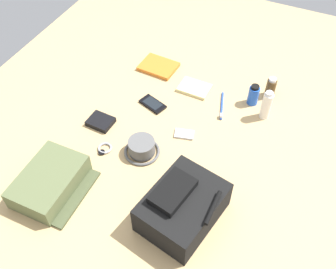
{
  "coord_description": "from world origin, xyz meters",
  "views": [
    {
      "loc": [
        0.99,
        0.46,
        1.29
      ],
      "look_at": [
        0.0,
        0.0,
        0.04
      ],
      "focal_mm": 41.27,
      "sensor_mm": 36.0,
      "label": 1
    }
  ],
  "objects_px": {
    "wallet": "(101,122)",
    "paperback_novel": "(158,67)",
    "notepad": "(195,88)",
    "deodorant_spray": "(253,95)",
    "wristwatch": "(104,149)",
    "cologne_bottle": "(271,87)",
    "media_player": "(184,134)",
    "toothbrush": "(222,107)",
    "bucket_hat": "(142,148)",
    "toiletry_pouch": "(50,182)",
    "cell_phone": "(153,104)",
    "toothpaste_tube": "(266,105)",
    "backpack": "(182,207)"
  },
  "relations": [
    {
      "from": "cell_phone",
      "to": "wallet",
      "type": "distance_m",
      "value": 0.26
    },
    {
      "from": "toothbrush",
      "to": "paperback_novel",
      "type": "bearing_deg",
      "value": -109.38
    },
    {
      "from": "toiletry_pouch",
      "to": "toothbrush",
      "type": "distance_m",
      "value": 0.84
    },
    {
      "from": "toiletry_pouch",
      "to": "wristwatch",
      "type": "relative_size",
      "value": 4.11
    },
    {
      "from": "backpack",
      "to": "toiletry_pouch",
      "type": "height_order",
      "value": "backpack"
    },
    {
      "from": "deodorant_spray",
      "to": "notepad",
      "type": "height_order",
      "value": "deodorant_spray"
    },
    {
      "from": "deodorant_spray",
      "to": "cell_phone",
      "type": "bearing_deg",
      "value": -63.18
    },
    {
      "from": "cologne_bottle",
      "to": "wristwatch",
      "type": "relative_size",
      "value": 1.49
    },
    {
      "from": "toiletry_pouch",
      "to": "media_player",
      "type": "relative_size",
      "value": 3.09
    },
    {
      "from": "cologne_bottle",
      "to": "toothpaste_tube",
      "type": "distance_m",
      "value": 0.15
    },
    {
      "from": "toothbrush",
      "to": "wallet",
      "type": "distance_m",
      "value": 0.57
    },
    {
      "from": "deodorant_spray",
      "to": "notepad",
      "type": "xyz_separation_m",
      "value": [
        0.03,
        -0.28,
        -0.04
      ]
    },
    {
      "from": "toiletry_pouch",
      "to": "cologne_bottle",
      "type": "height_order",
      "value": "cologne_bottle"
    },
    {
      "from": "notepad",
      "to": "wallet",
      "type": "bearing_deg",
      "value": -36.02
    },
    {
      "from": "paperback_novel",
      "to": "wallet",
      "type": "xyz_separation_m",
      "value": [
        0.47,
        -0.07,
        0.0
      ]
    },
    {
      "from": "cell_phone",
      "to": "deodorant_spray",
      "type": "bearing_deg",
      "value": 116.82
    },
    {
      "from": "backpack",
      "to": "cologne_bottle",
      "type": "distance_m",
      "value": 0.79
    },
    {
      "from": "wallet",
      "to": "wristwatch",
      "type": "bearing_deg",
      "value": 39.95
    },
    {
      "from": "paperback_novel",
      "to": "notepad",
      "type": "bearing_deg",
      "value": 72.69
    },
    {
      "from": "paperback_novel",
      "to": "wallet",
      "type": "bearing_deg",
      "value": -8.06
    },
    {
      "from": "paperback_novel",
      "to": "media_player",
      "type": "relative_size",
      "value": 2.03
    },
    {
      "from": "toothbrush",
      "to": "wallet",
      "type": "relative_size",
      "value": 1.59
    },
    {
      "from": "cell_phone",
      "to": "wristwatch",
      "type": "xyz_separation_m",
      "value": [
        0.33,
        -0.07,
        -0.0
      ]
    },
    {
      "from": "bucket_hat",
      "to": "paperback_novel",
      "type": "distance_m",
      "value": 0.57
    },
    {
      "from": "deodorant_spray",
      "to": "wallet",
      "type": "bearing_deg",
      "value": -54.26
    },
    {
      "from": "media_player",
      "to": "notepad",
      "type": "distance_m",
      "value": 0.31
    },
    {
      "from": "toothpaste_tube",
      "to": "toothbrush",
      "type": "relative_size",
      "value": 0.86
    },
    {
      "from": "backpack",
      "to": "cell_phone",
      "type": "distance_m",
      "value": 0.61
    },
    {
      "from": "cologne_bottle",
      "to": "cell_phone",
      "type": "relative_size",
      "value": 0.76
    },
    {
      "from": "bucket_hat",
      "to": "cologne_bottle",
      "type": "xyz_separation_m",
      "value": [
        -0.58,
        0.4,
        0.02
      ]
    },
    {
      "from": "toothbrush",
      "to": "notepad",
      "type": "height_order",
      "value": "toothbrush"
    },
    {
      "from": "wallet",
      "to": "paperback_novel",
      "type": "bearing_deg",
      "value": 174.69
    },
    {
      "from": "bucket_hat",
      "to": "deodorant_spray",
      "type": "bearing_deg",
      "value": 145.52
    },
    {
      "from": "bucket_hat",
      "to": "wristwatch",
      "type": "bearing_deg",
      "value": -70.39
    },
    {
      "from": "bucket_hat",
      "to": "notepad",
      "type": "bearing_deg",
      "value": 173.65
    },
    {
      "from": "toiletry_pouch",
      "to": "media_player",
      "type": "distance_m",
      "value": 0.6
    },
    {
      "from": "notepad",
      "to": "wristwatch",
      "type": "bearing_deg",
      "value": -20.34
    },
    {
      "from": "bucket_hat",
      "to": "wallet",
      "type": "xyz_separation_m",
      "value": [
        -0.07,
        -0.25,
        -0.02
      ]
    },
    {
      "from": "paperback_novel",
      "to": "wristwatch",
      "type": "height_order",
      "value": "paperback_novel"
    },
    {
      "from": "cologne_bottle",
      "to": "wristwatch",
      "type": "xyz_separation_m",
      "value": [
        0.63,
        -0.55,
        -0.04
      ]
    },
    {
      "from": "deodorant_spray",
      "to": "toothpaste_tube",
      "type": "distance_m",
      "value": 0.1
    },
    {
      "from": "wristwatch",
      "to": "cologne_bottle",
      "type": "bearing_deg",
      "value": 138.92
    },
    {
      "from": "bucket_hat",
      "to": "toothpaste_tube",
      "type": "height_order",
      "value": "toothpaste_tube"
    },
    {
      "from": "wristwatch",
      "to": "toothbrush",
      "type": "height_order",
      "value": "toothbrush"
    },
    {
      "from": "notepad",
      "to": "toiletry_pouch",
      "type": "bearing_deg",
      "value": -19.31
    },
    {
      "from": "wallet",
      "to": "notepad",
      "type": "bearing_deg",
      "value": 145.53
    },
    {
      "from": "cell_phone",
      "to": "wristwatch",
      "type": "height_order",
      "value": "cell_phone"
    },
    {
      "from": "toiletry_pouch",
      "to": "cologne_bottle",
      "type": "bearing_deg",
      "value": 144.39
    },
    {
      "from": "wristwatch",
      "to": "cell_phone",
      "type": "bearing_deg",
      "value": 168.63
    },
    {
      "from": "toiletry_pouch",
      "to": "cell_phone",
      "type": "relative_size",
      "value": 2.1
    }
  ]
}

